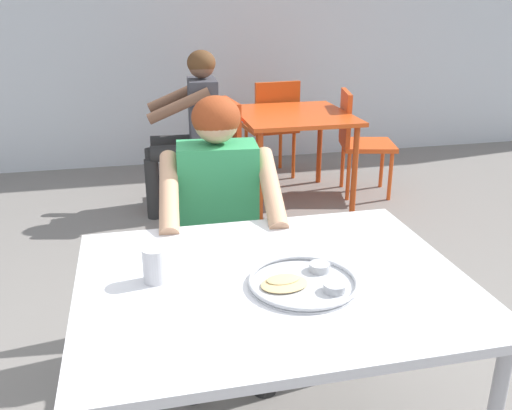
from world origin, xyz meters
The scene contains 10 objects.
table_foreground centered at (0.07, -0.03, 0.67)m, with size 1.20×0.94×0.74m.
thali_tray centered at (0.15, -0.09, 0.75)m, with size 0.33×0.33×0.03m.
drinking_cup centered at (-0.28, 0.03, 0.80)m, with size 0.08×0.08×0.11m.
chair_foreground centered at (0.03, 0.88, 0.49)m, with size 0.43×0.43×0.86m.
diner_foreground centered at (0.01, 0.66, 0.70)m, with size 0.53×0.58×1.17m.
table_background_red centered at (0.90, 2.53, 0.63)m, with size 0.84×0.91×0.71m.
chair_red_left centered at (0.29, 2.55, 0.49)m, with size 0.48×0.47×0.82m.
chair_red_right centered at (1.46, 2.57, 0.49)m, with size 0.50×0.49×0.85m.
chair_red_far centered at (0.90, 3.15, 0.51)m, with size 0.46×0.45×0.87m.
patron_background centered at (0.11, 2.53, 0.71)m, with size 0.57×0.51×1.20m.
Camera 1 is at (-0.32, -1.49, 1.56)m, focal length 38.66 mm.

